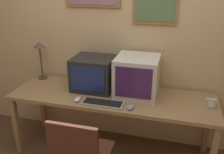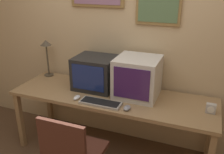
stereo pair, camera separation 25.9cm
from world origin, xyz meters
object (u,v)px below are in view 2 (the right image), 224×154
(keyboard_main, at_px, (100,103))
(mouse_near_keyboard, at_px, (127,108))
(monitor_right, at_px, (137,77))
(desk_lamp, at_px, (47,49))
(mouse_far_corner, at_px, (77,98))
(monitor_left, at_px, (96,73))
(desk_clock, at_px, (211,108))

(keyboard_main, relative_size, mouse_near_keyboard, 4.05)
(monitor_right, xyz_separation_m, desk_lamp, (-1.21, 0.14, 0.14))
(monitor_right, bearing_deg, mouse_far_corner, -150.24)
(keyboard_main, height_order, desk_lamp, desk_lamp)
(mouse_far_corner, distance_m, desk_lamp, 0.87)
(monitor_left, xyz_separation_m, mouse_near_keyboard, (0.49, -0.36, -0.16))
(monitor_left, relative_size, mouse_near_keyboard, 4.32)
(monitor_left, xyz_separation_m, keyboard_main, (0.21, -0.35, -0.17))
(mouse_near_keyboard, xyz_separation_m, mouse_far_corner, (-0.55, 0.02, -0.00))
(mouse_near_keyboard, relative_size, desk_lamp, 0.22)
(keyboard_main, bearing_deg, mouse_near_keyboard, -2.02)
(mouse_near_keyboard, height_order, desk_lamp, desk_lamp)
(monitor_right, xyz_separation_m, mouse_far_corner, (-0.55, -0.32, -0.19))
(monitor_right, bearing_deg, keyboard_main, -130.79)
(monitor_left, xyz_separation_m, desk_clock, (1.23, -0.13, -0.14))
(mouse_far_corner, xyz_separation_m, desk_clock, (1.29, 0.20, 0.03))
(keyboard_main, bearing_deg, mouse_far_corner, 178.09)
(monitor_right, height_order, mouse_far_corner, monitor_right)
(desk_lamp, bearing_deg, mouse_near_keyboard, -21.53)
(keyboard_main, height_order, desk_clock, desk_clock)
(monitor_left, height_order, mouse_near_keyboard, monitor_left)
(mouse_far_corner, height_order, desk_lamp, desk_lamp)
(keyboard_main, height_order, mouse_far_corner, mouse_far_corner)
(keyboard_main, height_order, mouse_near_keyboard, mouse_near_keyboard)
(desk_clock, height_order, desk_lamp, desk_lamp)
(monitor_left, bearing_deg, monitor_right, -2.70)
(keyboard_main, relative_size, mouse_far_corner, 3.92)
(mouse_near_keyboard, bearing_deg, monitor_left, 144.01)
(mouse_near_keyboard, xyz_separation_m, desk_clock, (0.74, 0.22, 0.03))
(monitor_right, xyz_separation_m, mouse_near_keyboard, (0.00, -0.33, -0.19))
(mouse_far_corner, xyz_separation_m, desk_lamp, (-0.66, 0.46, 0.33))
(mouse_near_keyboard, bearing_deg, monitor_right, 90.22)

